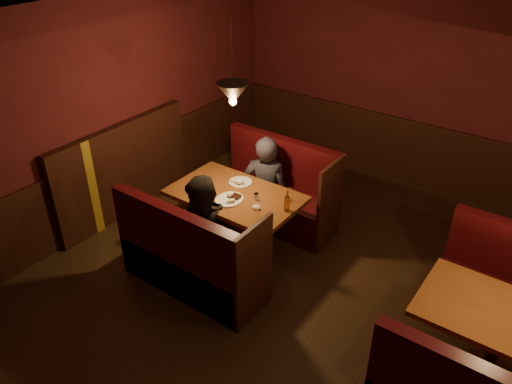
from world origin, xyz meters
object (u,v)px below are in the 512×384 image
Objects in this scene: main_table at (237,208)px; diner_b at (205,217)px; main_bench_far at (278,196)px; second_table at (497,331)px; diner_a at (266,171)px; main_bench_near at (190,264)px.

diner_b is at bearing -89.20° from main_table.
main_bench_far is 1.50m from diner_b.
diner_a reaches higher than second_table.
second_table is at bearing 13.01° from main_bench_near.
main_table is 0.91× the size of main_bench_far.
main_table reaches higher than second_table.
diner_b reaches higher than main_bench_near.
main_bench_near is at bearing -166.99° from second_table.
main_table is at bearing -91.15° from main_bench_far.
main_table is 0.94× the size of diner_b.
diner_b is (0.01, -0.56, 0.18)m from main_table.
diner_a is at bearing 92.58° from main_bench_near.
main_table is 0.93× the size of diner_a.
main_bench_far is at bearing 90.00° from main_bench_near.
diner_a is (-3.05, 0.85, 0.24)m from second_table.
main_table is 0.91m from main_bench_near.
main_bench_far is at bearing 88.85° from main_table.
main_table is at bearing 91.14° from main_bench_near.
second_table is (2.98, -1.05, 0.21)m from main_bench_far.
main_table is 0.59m from diner_b.
second_table is (2.98, 0.69, 0.21)m from main_bench_near.
main_bench_near is 1.04× the size of diner_b.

